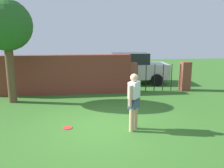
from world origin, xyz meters
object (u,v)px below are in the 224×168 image
object	(u,v)px
tree	(7,27)
person	(134,99)
frisbee_red	(67,128)
car	(130,68)

from	to	relation	value
tree	person	size ratio (longest dim) A/B	2.48
tree	frisbee_red	bearing A→B (deg)	-52.29
tree	person	bearing A→B (deg)	-38.87
tree	person	world-z (taller)	tree
tree	car	distance (m)	6.71
car	frisbee_red	distance (m)	7.10
tree	frisbee_red	size ratio (longest dim) A/B	14.87
frisbee_red	car	bearing A→B (deg)	63.95
car	frisbee_red	world-z (taller)	car
tree	person	xyz separation A→B (m)	(4.24, -3.42, -2.08)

